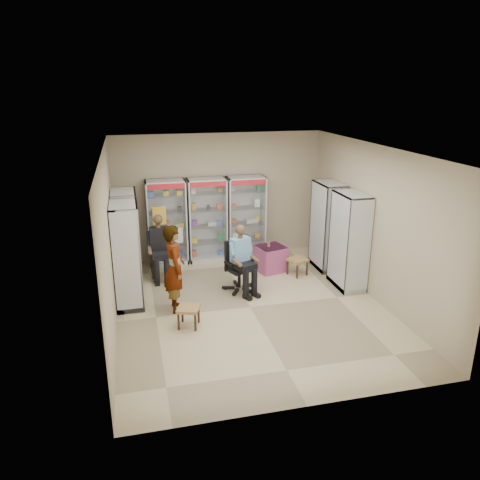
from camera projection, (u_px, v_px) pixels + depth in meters
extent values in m
plane|color=#C1B186|center=(250.00, 307.00, 8.98)|extent=(6.00, 6.00, 0.00)
cube|color=tan|center=(219.00, 196.00, 11.27)|extent=(5.00, 0.02, 3.00)
cube|color=tan|center=(313.00, 305.00, 5.74)|extent=(5.00, 0.02, 3.00)
cube|color=tan|center=(109.00, 243.00, 7.95)|extent=(0.02, 6.00, 3.00)
cube|color=tan|center=(375.00, 224.00, 9.06)|extent=(0.02, 6.00, 3.00)
cube|color=silver|center=(252.00, 150.00, 8.03)|extent=(5.00, 6.00, 0.02)
cube|color=#BABDC2|center=(167.00, 223.00, 10.89)|extent=(0.90, 0.50, 2.00)
cube|color=#9FA2A6|center=(207.00, 220.00, 11.10)|extent=(0.90, 0.50, 2.00)
cube|color=silver|center=(246.00, 217.00, 11.32)|extent=(0.90, 0.50, 2.00)
cube|color=#B0B2B8|center=(327.00, 226.00, 10.64)|extent=(0.90, 0.50, 2.00)
cube|color=#A4A7AB|center=(349.00, 241.00, 9.62)|extent=(0.90, 0.50, 2.00)
cube|color=silver|center=(127.00, 238.00, 9.83)|extent=(0.90, 0.50, 2.00)
cube|color=#BABBC2|center=(127.00, 255.00, 8.82)|extent=(0.90, 0.50, 2.00)
cube|color=black|center=(160.00, 255.00, 10.33)|extent=(0.42, 0.42, 0.94)
cube|color=black|center=(239.00, 266.00, 9.58)|extent=(0.74, 0.74, 1.05)
cube|color=#B44884|center=(271.00, 258.00, 10.66)|extent=(0.73, 0.71, 0.58)
cylinder|color=#5D2607|center=(269.00, 244.00, 10.57)|extent=(0.07, 0.07, 0.10)
cube|color=olive|center=(297.00, 267.00, 10.45)|extent=(0.50, 0.50, 0.38)
cube|color=olive|center=(189.00, 317.00, 8.22)|extent=(0.47, 0.47, 0.37)
imported|color=gray|center=(175.00, 268.00, 8.64)|extent=(0.43, 0.63, 1.67)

